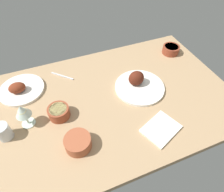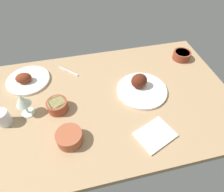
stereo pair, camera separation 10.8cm
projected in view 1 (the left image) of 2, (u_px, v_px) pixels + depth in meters
dining_table at (112, 101)px, 111.57cm from camera, size 140.00×90.00×4.00cm
plate_far_side at (138, 84)px, 114.25cm from camera, size 29.60×29.60×10.32cm
plate_center_main at (21, 89)px, 112.53cm from camera, size 26.20×26.20×7.43cm
bowl_potatoes at (78, 142)px, 87.79cm from camera, size 12.47×12.47×6.29cm
bowl_sauce at (171, 49)px, 137.02cm from camera, size 11.76×11.76×5.47cm
bowl_pasta at (59, 112)px, 99.51cm from camera, size 11.09×11.09×6.05cm
wine_glass at (22, 111)px, 91.44cm from camera, size 7.60×7.60×14.00cm
water_tumbler at (3, 132)px, 90.55cm from camera, size 7.00×7.00×8.50cm
folded_napkin at (161, 129)px, 95.88cm from camera, size 21.60×19.39×1.20cm
fork_loose at (62, 76)px, 122.06cm from camera, size 12.08×11.92×0.80cm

